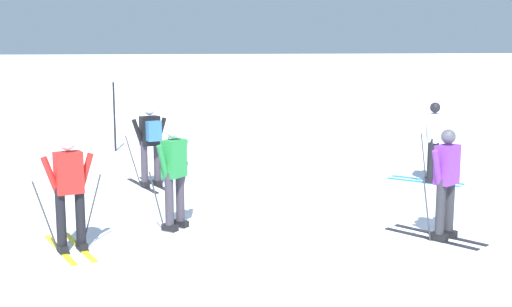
# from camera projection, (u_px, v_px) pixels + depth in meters

# --- Properties ---
(ground_plane) EXTENTS (120.00, 120.00, 0.00)m
(ground_plane) POSITION_uv_depth(u_px,v_px,m) (295.00, 244.00, 10.37)
(ground_plane) COLOR silver
(far_snow_ridge) EXTENTS (80.00, 8.56, 2.09)m
(far_snow_ridge) POSITION_uv_depth(u_px,v_px,m) (221.00, 80.00, 31.46)
(far_snow_ridge) COLOR silver
(far_snow_ridge) RESTS_ON ground
(skier_red) EXTENTS (0.99, 1.61, 1.71)m
(skier_red) POSITION_uv_depth(u_px,v_px,m) (69.00, 190.00, 9.88)
(skier_red) COLOR gold
(skier_red) RESTS_ON ground
(skier_purple) EXTENTS (1.31, 1.47, 1.71)m
(skier_purple) POSITION_uv_depth(u_px,v_px,m) (446.00, 181.00, 10.48)
(skier_purple) COLOR black
(skier_purple) RESTS_ON ground
(skier_black) EXTENTS (1.00, 1.61, 1.71)m
(skier_black) POSITION_uv_depth(u_px,v_px,m) (151.00, 141.00, 14.09)
(skier_black) COLOR black
(skier_black) RESTS_ON ground
(skier_green) EXTENTS (1.50, 1.25, 1.71)m
(skier_green) POSITION_uv_depth(u_px,v_px,m) (174.00, 174.00, 10.99)
(skier_green) COLOR silver
(skier_green) RESTS_ON ground
(skier_white) EXTENTS (1.47, 1.30, 1.71)m
(skier_white) POSITION_uv_depth(u_px,v_px,m) (433.00, 140.00, 14.55)
(skier_white) COLOR #237AC6
(skier_white) RESTS_ON ground
(trail_marker_pole) EXTENTS (0.06, 0.06, 1.86)m
(trail_marker_pole) POSITION_uv_depth(u_px,v_px,m) (114.00, 117.00, 18.48)
(trail_marker_pole) COLOR black
(trail_marker_pole) RESTS_ON ground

